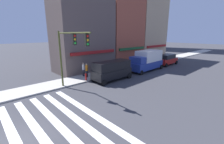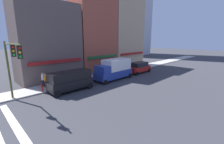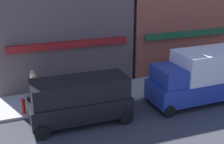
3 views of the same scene
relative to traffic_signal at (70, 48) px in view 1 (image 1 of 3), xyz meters
name	(u,v)px [view 1 (image 1 of 3)]	position (x,y,z in m)	size (l,w,h in m)	color
ground_plane	(16,143)	(-5.62, -4.33, -4.23)	(200.00, 200.00, 0.00)	#38383D
crosswalk_stripes	(16,143)	(-5.62, -4.33, -4.23)	(9.71, 10.80, 0.01)	silver
storefront_row	(125,27)	(15.21, 7.16, 2.61)	(25.13, 5.30, 15.20)	brown
traffic_signal	(70,48)	(0.00, 0.00, 0.00)	(0.32, 5.48, 5.77)	#474C1E
van_black	(112,70)	(5.55, 0.37, -2.95)	(5.01, 2.22, 2.34)	black
box_truck_blue	(147,60)	(12.82, 0.37, -2.64)	(6.25, 2.42, 3.04)	navy
suv_red	(167,59)	(19.24, 0.37, -3.20)	(4.71, 2.12, 1.94)	#B21E19
pedestrian_white_shirt	(83,69)	(3.67, 3.78, -3.16)	(0.32, 0.32, 1.77)	#23232D
pedestrian_orange_vest	(87,70)	(3.69, 3.05, -3.16)	(0.32, 0.32, 1.77)	#23232D
fire_hydrant	(86,76)	(2.89, 2.07, -3.62)	(0.24, 0.24, 0.84)	red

